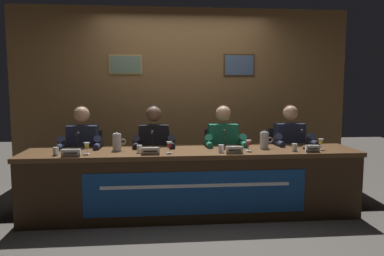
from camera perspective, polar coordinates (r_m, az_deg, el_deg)
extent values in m
plane|color=#4C4742|center=(4.49, 0.00, -12.74)|extent=(12.00, 12.00, 0.00)
cube|color=brown|center=(5.67, -1.38, 4.68)|extent=(4.95, 0.12, 2.60)
cube|color=tan|center=(5.62, -10.00, 9.40)|extent=(0.48, 0.02, 0.28)
cube|color=slate|center=(5.60, -10.01, 9.41)|extent=(0.44, 0.01, 0.24)
cube|color=#4C3319|center=(5.74, 7.12, 9.39)|extent=(0.47, 0.02, 0.33)
cube|color=slate|center=(5.72, 7.14, 9.39)|extent=(0.43, 0.01, 0.29)
cube|color=brown|center=(4.30, 0.00, -3.64)|extent=(3.75, 0.75, 0.05)
cube|color=#342112|center=(4.04, 0.48, -9.72)|extent=(3.69, 0.04, 0.70)
cube|color=#342112|center=(4.59, -23.59, -8.31)|extent=(0.08, 0.67, 0.70)
cube|color=#342112|center=(4.90, 21.97, -7.32)|extent=(0.08, 0.67, 0.70)
cube|color=#19478C|center=(4.02, 0.68, -9.81)|extent=(2.34, 0.01, 0.46)
cube|color=white|center=(4.00, 0.69, -8.72)|extent=(1.99, 0.00, 0.04)
cylinder|color=black|center=(4.99, -15.78, -10.83)|extent=(0.44, 0.44, 0.02)
cylinder|color=black|center=(4.93, -15.86, -8.43)|extent=(0.05, 0.05, 0.41)
cube|color=#232328|center=(4.88, -15.94, -5.95)|extent=(0.44, 0.44, 0.03)
cube|color=#232328|center=(5.03, -15.61, -2.85)|extent=(0.40, 0.05, 0.44)
cylinder|color=black|center=(4.62, -17.89, -9.47)|extent=(0.10, 0.10, 0.46)
cylinder|color=black|center=(4.58, -15.41, -9.53)|extent=(0.10, 0.10, 0.46)
cylinder|color=black|center=(4.70, -17.61, -5.68)|extent=(0.13, 0.34, 0.13)
cylinder|color=black|center=(4.66, -15.20, -5.70)|extent=(0.13, 0.34, 0.13)
cube|color=#1E2338|center=(4.80, -16.12, -2.46)|extent=(0.36, 0.20, 0.48)
sphere|color=tan|center=(4.74, -16.30, 1.99)|extent=(0.19, 0.19, 0.19)
sphere|color=#331E0F|center=(4.75, -16.27, 2.18)|extent=(0.17, 0.17, 0.17)
cylinder|color=#1E2338|center=(4.74, -18.84, -2.41)|extent=(0.09, 0.30, 0.25)
cylinder|color=#1E2338|center=(4.66, -13.81, -2.40)|extent=(0.09, 0.30, 0.25)
cylinder|color=#1E2338|center=(4.59, -19.30, -2.68)|extent=(0.07, 0.24, 0.07)
cylinder|color=#1E2338|center=(4.51, -14.11, -2.67)|extent=(0.07, 0.24, 0.07)
cube|color=white|center=(4.07, -17.86, -3.61)|extent=(0.19, 0.03, 0.08)
cube|color=white|center=(4.10, -17.76, -3.53)|extent=(0.19, 0.03, 0.08)
cube|color=black|center=(4.07, -17.87, -3.61)|extent=(0.14, 0.01, 0.01)
cylinder|color=white|center=(4.19, -15.54, -3.77)|extent=(0.06, 0.06, 0.00)
cylinder|color=white|center=(4.19, -15.56, -3.37)|extent=(0.01, 0.01, 0.05)
cone|color=white|center=(4.18, -15.58, -2.56)|extent=(0.06, 0.06, 0.06)
cylinder|color=yellow|center=(4.18, -15.58, -2.65)|extent=(0.04, 0.04, 0.04)
cylinder|color=silver|center=(4.21, -19.83, -3.32)|extent=(0.06, 0.06, 0.08)
cylinder|color=silver|center=(4.21, -19.82, -3.55)|extent=(0.05, 0.05, 0.05)
cylinder|color=black|center=(4.29, -17.04, -3.49)|extent=(0.06, 0.06, 0.02)
cylinder|color=black|center=(4.33, -16.92, -2.04)|extent=(0.01, 0.13, 0.18)
sphere|color=#2D2D2D|center=(4.38, -16.79, -0.76)|extent=(0.03, 0.03, 0.03)
cylinder|color=black|center=(4.91, -5.65, -10.90)|extent=(0.44, 0.44, 0.02)
cylinder|color=black|center=(4.85, -5.67, -8.47)|extent=(0.05, 0.05, 0.41)
cube|color=#232328|center=(4.80, -5.70, -5.94)|extent=(0.44, 0.44, 0.03)
cube|color=#232328|center=(4.95, -5.72, -2.79)|extent=(0.40, 0.05, 0.44)
cylinder|color=black|center=(4.52, -6.98, -9.58)|extent=(0.10, 0.10, 0.46)
cylinder|color=black|center=(4.51, -4.40, -9.56)|extent=(0.10, 0.10, 0.46)
cylinder|color=black|center=(4.59, -6.98, -5.69)|extent=(0.13, 0.34, 0.13)
cylinder|color=black|center=(4.59, -4.47, -5.67)|extent=(0.13, 0.34, 0.13)
cube|color=black|center=(4.72, -5.75, -2.39)|extent=(0.36, 0.20, 0.48)
sphere|color=brown|center=(4.65, -5.80, 2.14)|extent=(0.19, 0.19, 0.19)
sphere|color=black|center=(4.67, -5.80, 2.33)|extent=(0.17, 0.17, 0.17)
cylinder|color=black|center=(4.62, -8.36, -2.36)|extent=(0.09, 0.30, 0.25)
cylinder|color=black|center=(4.62, -3.15, -2.31)|extent=(0.09, 0.30, 0.25)
cylinder|color=black|center=(4.46, -8.47, -2.63)|extent=(0.07, 0.24, 0.07)
cylinder|color=black|center=(4.46, -3.06, -2.58)|extent=(0.07, 0.24, 0.07)
cube|color=white|center=(4.01, -6.33, -3.49)|extent=(0.20, 0.03, 0.08)
cube|color=white|center=(4.04, -6.32, -3.41)|extent=(0.20, 0.03, 0.08)
cube|color=black|center=(4.00, -6.33, -3.50)|extent=(0.14, 0.01, 0.01)
cylinder|color=white|center=(4.11, -3.44, -3.74)|extent=(0.06, 0.06, 0.00)
cylinder|color=white|center=(4.11, -3.45, -3.34)|extent=(0.01, 0.01, 0.05)
cone|color=white|center=(4.10, -3.45, -2.51)|extent=(0.06, 0.06, 0.06)
cylinder|color=#B21E2D|center=(4.10, -3.45, -2.60)|extent=(0.04, 0.04, 0.04)
cylinder|color=silver|center=(4.14, -7.91, -3.15)|extent=(0.06, 0.06, 0.08)
cylinder|color=silver|center=(4.14, -7.90, -3.39)|extent=(0.05, 0.05, 0.05)
cylinder|color=black|center=(4.25, -6.01, -3.33)|extent=(0.06, 0.06, 0.02)
cylinder|color=black|center=(4.29, -6.01, -1.87)|extent=(0.01, 0.13, 0.18)
sphere|color=#2D2D2D|center=(4.34, -6.02, -0.57)|extent=(0.03, 0.03, 0.03)
cylinder|color=black|center=(4.98, 4.51, -10.64)|extent=(0.44, 0.44, 0.02)
cylinder|color=black|center=(4.92, 4.53, -8.24)|extent=(0.05, 0.05, 0.41)
cube|color=#232328|center=(4.87, 4.55, -5.74)|extent=(0.44, 0.44, 0.03)
cube|color=#232328|center=(5.02, 4.18, -2.64)|extent=(0.40, 0.05, 0.44)
cylinder|color=black|center=(4.57, 4.05, -9.34)|extent=(0.10, 0.10, 0.46)
cylinder|color=black|center=(4.61, 6.53, -9.24)|extent=(0.10, 0.10, 0.46)
cylinder|color=black|center=(4.65, 3.77, -5.51)|extent=(0.13, 0.34, 0.13)
cylinder|color=black|center=(4.69, 6.19, -5.44)|extent=(0.13, 0.34, 0.13)
cube|color=#196047|center=(4.79, 4.65, -2.25)|extent=(0.36, 0.20, 0.48)
sphere|color=tan|center=(4.73, 4.73, 2.21)|extent=(0.19, 0.19, 0.19)
sphere|color=#331E0F|center=(4.74, 4.70, 2.41)|extent=(0.17, 0.17, 0.17)
cylinder|color=#196047|center=(4.66, 2.32, -2.23)|extent=(0.09, 0.30, 0.25)
cylinder|color=#196047|center=(4.73, 7.37, -2.14)|extent=(0.09, 0.30, 0.25)
cylinder|color=#196047|center=(4.50, 2.59, -2.50)|extent=(0.07, 0.24, 0.07)
cylinder|color=#196047|center=(4.58, 7.81, -2.40)|extent=(0.07, 0.24, 0.07)
cube|color=white|center=(4.07, 6.47, -3.33)|extent=(0.18, 0.03, 0.08)
cube|color=white|center=(4.11, 6.37, -3.25)|extent=(0.18, 0.03, 0.08)
cube|color=black|center=(4.07, 6.48, -3.33)|extent=(0.13, 0.01, 0.01)
cylinder|color=white|center=(4.27, 8.50, -3.42)|extent=(0.06, 0.06, 0.00)
cylinder|color=white|center=(4.26, 8.50, -3.03)|extent=(0.01, 0.01, 0.05)
cone|color=white|center=(4.26, 8.52, -2.24)|extent=(0.06, 0.06, 0.06)
cylinder|color=#B21E2D|center=(4.26, 8.52, -2.32)|extent=(0.04, 0.04, 0.04)
cylinder|color=silver|center=(4.14, 4.42, -3.12)|extent=(0.06, 0.06, 0.08)
cylinder|color=silver|center=(4.14, 4.42, -3.35)|extent=(0.05, 0.05, 0.05)
cylinder|color=black|center=(4.34, 5.17, -3.12)|extent=(0.06, 0.06, 0.02)
cylinder|color=black|center=(4.38, 5.04, -1.69)|extent=(0.01, 0.13, 0.18)
sphere|color=#2D2D2D|center=(4.43, 4.90, -0.43)|extent=(0.03, 0.03, 0.03)
cylinder|color=black|center=(5.20, 14.07, -10.10)|extent=(0.44, 0.44, 0.02)
cylinder|color=black|center=(5.14, 14.14, -7.78)|extent=(0.05, 0.05, 0.41)
cube|color=#232328|center=(5.09, 14.21, -5.39)|extent=(0.44, 0.44, 0.03)
cube|color=#232328|center=(5.24, 13.54, -2.44)|extent=(0.40, 0.05, 0.44)
cylinder|color=black|center=(4.79, 14.41, -8.81)|extent=(0.10, 0.10, 0.46)
cylinder|color=black|center=(4.86, 16.66, -8.66)|extent=(0.10, 0.10, 0.46)
cylinder|color=black|center=(4.86, 13.91, -5.16)|extent=(0.13, 0.34, 0.13)
cylinder|color=black|center=(4.93, 16.11, -5.06)|extent=(0.13, 0.34, 0.13)
cube|color=#1E2338|center=(5.01, 14.42, -2.04)|extent=(0.36, 0.20, 0.48)
sphere|color=tan|center=(4.95, 14.62, 2.22)|extent=(0.19, 0.19, 0.19)
sphere|color=#331E0F|center=(4.97, 14.56, 2.40)|extent=(0.17, 0.17, 0.17)
cylinder|color=#1E2338|center=(4.85, 12.49, -2.04)|extent=(0.09, 0.30, 0.25)
cylinder|color=#1E2338|center=(4.99, 17.08, -1.93)|extent=(0.09, 0.30, 0.25)
cylinder|color=#1E2338|center=(4.70, 13.09, -2.28)|extent=(0.07, 0.24, 0.07)
cylinder|color=#1E2338|center=(4.85, 17.80, -2.15)|extent=(0.07, 0.24, 0.07)
cube|color=white|center=(4.34, 17.81, -3.00)|extent=(0.16, 0.03, 0.08)
cube|color=white|center=(4.37, 17.63, -2.93)|extent=(0.16, 0.03, 0.08)
cube|color=black|center=(4.34, 17.82, -3.00)|extent=(0.11, 0.01, 0.01)
cylinder|color=white|center=(4.56, 18.82, -3.06)|extent=(0.06, 0.06, 0.00)
cylinder|color=white|center=(4.56, 18.83, -2.70)|extent=(0.01, 0.01, 0.05)
cone|color=white|center=(4.55, 18.86, -1.95)|extent=(0.06, 0.06, 0.06)
cylinder|color=yellow|center=(4.55, 18.86, -2.03)|extent=(0.04, 0.04, 0.04)
cylinder|color=silver|center=(4.36, 15.19, -2.83)|extent=(0.06, 0.06, 0.08)
cylinder|color=silver|center=(4.37, 15.18, -3.05)|extent=(0.05, 0.05, 0.05)
cylinder|color=black|center=(4.53, 16.78, -2.96)|extent=(0.06, 0.06, 0.02)
cylinder|color=black|center=(4.57, 16.52, -1.59)|extent=(0.01, 0.13, 0.18)
sphere|color=#2D2D2D|center=(4.62, 16.26, -0.38)|extent=(0.03, 0.03, 0.03)
cylinder|color=silver|center=(4.33, -11.26, -2.17)|extent=(0.10, 0.10, 0.18)
cylinder|color=silver|center=(4.31, -11.29, -0.90)|extent=(0.08, 0.09, 0.01)
sphere|color=silver|center=(4.31, -11.29, -0.72)|extent=(0.02, 0.02, 0.02)
torus|color=silver|center=(4.32, -10.36, -2.04)|extent=(0.07, 0.01, 0.07)
cylinder|color=silver|center=(4.47, 10.83, -1.89)|extent=(0.10, 0.10, 0.18)
cylinder|color=silver|center=(4.45, 10.85, -0.67)|extent=(0.08, 0.09, 0.01)
sphere|color=silver|center=(4.45, 10.86, -0.49)|extent=(0.02, 0.02, 0.02)
torus|color=silver|center=(4.48, 11.66, -1.76)|extent=(0.07, 0.01, 0.07)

